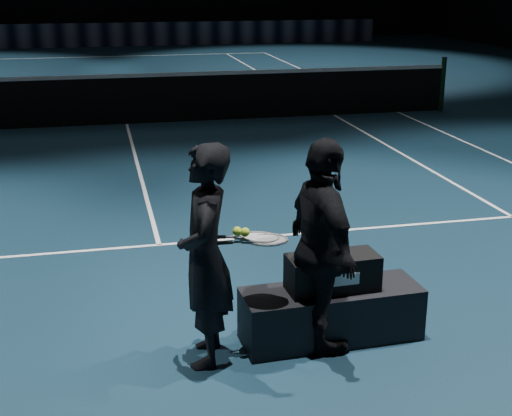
% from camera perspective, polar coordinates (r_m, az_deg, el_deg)
% --- Properties ---
extents(floor, '(36.00, 36.00, 0.00)m').
position_cam_1_polar(floor, '(13.69, -10.29, 6.56)').
color(floor, '#0D2430').
rests_on(floor, ground).
extents(court_lines, '(10.98, 23.78, 0.01)m').
position_cam_1_polar(court_lines, '(13.68, -10.29, 6.58)').
color(court_lines, white).
rests_on(court_lines, floor).
extents(net_post_right, '(0.10, 0.10, 1.10)m').
position_cam_1_polar(net_post_right, '(15.25, 14.69, 9.54)').
color(net_post_right, black).
rests_on(net_post_right, floor).
extents(net_mesh, '(12.80, 0.02, 0.86)m').
position_cam_1_polar(net_mesh, '(13.60, -10.40, 8.42)').
color(net_mesh, black).
rests_on(net_mesh, floor).
extents(net_tape, '(12.80, 0.03, 0.07)m').
position_cam_1_polar(net_tape, '(13.53, -10.51, 10.35)').
color(net_tape, white).
rests_on(net_tape, net_mesh).
extents(sponsor_backdrop, '(22.00, 0.15, 0.90)m').
position_cam_1_polar(sponsor_backdrop, '(29.00, -11.97, 13.40)').
color(sponsor_backdrop, black).
rests_on(sponsor_backdrop, floor).
extents(player_bench, '(1.40, 0.51, 0.41)m').
position_cam_1_polar(player_bench, '(5.58, 6.02, -8.41)').
color(player_bench, black).
rests_on(player_bench, floor).
extents(racket_bag, '(0.70, 0.32, 0.28)m').
position_cam_1_polar(racket_bag, '(5.44, 6.14, -5.15)').
color(racket_bag, black).
rests_on(racket_bag, player_bench).
extents(bag_signature, '(0.32, 0.02, 0.09)m').
position_cam_1_polar(bag_signature, '(5.31, 6.66, -5.78)').
color(bag_signature, white).
rests_on(bag_signature, racket_bag).
extents(player_a, '(0.50, 0.66, 1.62)m').
position_cam_1_polar(player_a, '(5.03, -4.07, -3.87)').
color(player_a, black).
rests_on(player_a, floor).
extents(player_b, '(0.50, 0.99, 1.62)m').
position_cam_1_polar(player_b, '(5.18, 5.32, -3.22)').
color(player_b, black).
rests_on(player_b, floor).
extents(racket_lower, '(0.69, 0.25, 0.03)m').
position_cam_1_polar(racket_lower, '(5.06, 0.98, -2.57)').
color(racket_lower, black).
rests_on(racket_lower, player_a).
extents(racket_upper, '(0.69, 0.24, 0.10)m').
position_cam_1_polar(racket_upper, '(5.08, 0.34, -2.37)').
color(racket_upper, black).
rests_on(racket_upper, player_b).
extents(tennis_balls, '(0.12, 0.10, 0.12)m').
position_cam_1_polar(tennis_balls, '(5.00, -1.22, -1.71)').
color(tennis_balls, '#C4E430').
rests_on(tennis_balls, racket_upper).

